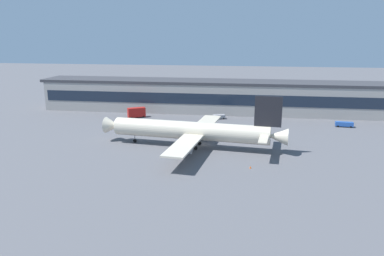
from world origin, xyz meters
The scene contains 7 objects.
ground_plane centered at (0.00, 0.00, 0.00)m, with size 600.00×600.00×0.00m, color #56565B.
terminal_building centered at (0.00, 51.95, 7.03)m, with size 158.83×17.67×14.02m.
airliner centered at (-2.66, -3.15, 5.17)m, with size 57.96×49.64×16.83m.
pushback_tractor centered at (2.08, 37.52, 1.05)m, with size 5.38×3.99×1.75m.
belt_loader centered at (49.82, 30.83, 1.15)m, with size 6.55×2.55×1.95m.
catering_truck centered at (-32.10, 34.87, 2.29)m, with size 7.52×5.92×4.15m.
traffic_cone_0 centered at (15.03, -19.64, 0.32)m, with size 0.51×0.51×0.64m, color #F2590C.
Camera 1 is at (14.02, -113.00, 34.06)m, focal length 35.08 mm.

